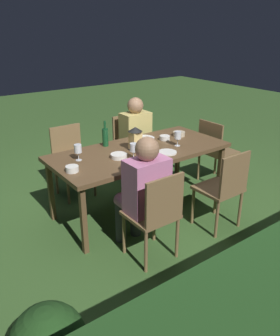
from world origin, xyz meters
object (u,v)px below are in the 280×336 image
Objects in this scene: bowl_salad at (165,138)px; bowl_dip at (72,169)px; plate_b at (144,138)px; green_bottle_on_table at (105,137)px; person_in_pink at (142,189)px; plate_a at (167,152)px; chair_side_right_b at (156,213)px; chair_head_near at (215,149)px; wine_glass_a at (78,149)px; person_in_mustard at (138,137)px; bowl_olives at (119,156)px; dining_table at (140,154)px; wine_glass_b at (134,148)px; chair_side_left_a at (130,144)px; lantern_centerpiece at (135,137)px; chair_side_right_a at (224,187)px; chair_side_left_b at (71,157)px; wine_glass_c at (178,136)px; bowl_bread at (179,134)px.

bowl_dip reaches higher than bowl_salad.
plate_b is 0.24m from bowl_salad.
person_in_pink is at bearing 78.23° from green_bottle_on_table.
bowl_salad is (-0.27, -0.36, 0.02)m from plate_a.
chair_side_right_b reaches higher than plate_b.
wine_glass_a is (1.93, -0.11, 0.37)m from chair_head_near.
plate_a is 1.68× the size of bowl_salad.
person_in_mustard is 6.77× the size of bowl_olives.
wine_glass_a is (0.25, -0.75, 0.22)m from person_in_pink.
dining_table is at bearing -166.88° from bowl_olives.
green_bottle_on_table is at bearing -88.03° from wine_glass_b.
person_in_pink is 6.77× the size of bowl_olives.
bowl_dip is at bearing 7.72° from dining_table.
plate_a is (0.28, 1.10, 0.26)m from chair_side_left_a.
lantern_centerpiece is (0.50, 0.83, 0.40)m from chair_side_left_a.
chair_side_right_a is at bearing 117.94° from dining_table.
chair_side_right_b is 1.88m from chair_head_near.
wine_glass_a reaches higher than chair_side_right_a.
chair_head_near is at bearing -166.26° from plate_a.
chair_side_right_a is at bearing 117.94° from chair_side_left_b.
dining_table is 0.89m from bowl_dip.
plate_a is (-0.62, -0.38, 0.11)m from person_in_pink.
chair_side_left_b is at bearing -64.90° from lantern_centerpiece.
person_in_mustard is 6.80× the size of wine_glass_c.
bowl_olives is at bearing 153.26° from wine_glass_a.
chair_side_left_a is 1.41m from wine_glass_a.
chair_side_left_a is 1.05m from lantern_centerpiece.
wine_glass_b is at bearing -116.19° from person_in_pink.
bowl_bread is at bearing -11.95° from chair_head_near.
chair_side_right_a reaches higher than bowl_dip.
bowl_dip is at bearing 35.99° from chair_side_left_a.
chair_side_left_b is 1.37m from bowl_bread.
wine_glass_a is 1.14× the size of bowl_bread.
chair_side_left_a is 7.07× the size of bowl_dip.
person_in_mustard reaches higher than bowl_dip.
bowl_olives is (0.78, -0.76, 0.28)m from chair_side_right_a.
wine_glass_b is at bearing 91.97° from green_bottle_on_table.
person_in_pink is 6.80× the size of wine_glass_b.
plate_a is at bearing 170.61° from wine_glass_b.
wine_glass_c is (-0.47, 0.16, -0.03)m from lantern_centerpiece.
dining_table is 2.28× the size of chair_side_left_a.
chair_side_right_b reaches higher than dining_table.
chair_side_right_a is 5.13× the size of bowl_olives.
person_in_pink reaches higher than plate_a.
chair_side_left_a is at bearing -107.42° from plate_b.
green_bottle_on_table is 2.36× the size of bowl_dip.
chair_side_right_a is at bearing 120.58° from lantern_centerpiece.
person_in_pink is at bearing 59.04° from chair_side_left_a.
plate_b is at bearing 173.78° from green_bottle_on_table.
bowl_bread is at bearing 108.18° from chair_side_left_a.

